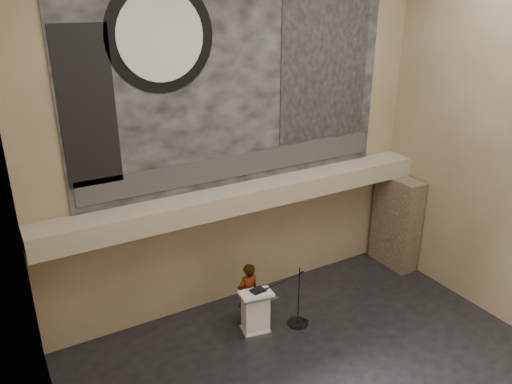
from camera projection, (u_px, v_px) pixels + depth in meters
wall_back at (239, 140)px, 11.85m from camera, size 10.00×0.02×8.50m
wall_left at (40, 271)px, 6.32m from camera, size 0.02×8.00×8.50m
soffit at (248, 196)px, 12.01m from camera, size 10.00×0.80×0.50m
sprinkler_left at (187, 222)px, 11.34m from camera, size 0.04×0.04×0.06m
sprinkler_right at (313, 193)px, 12.96m from camera, size 0.04×0.04×0.06m
banner at (239, 79)px, 11.28m from camera, size 8.00×0.05×5.00m
banner_text_strip at (241, 165)px, 12.02m from camera, size 7.76×0.02×0.55m
banner_clock_rim at (161, 36)px, 10.04m from camera, size 2.30×0.02×2.30m
banner_clock_face at (161, 36)px, 10.02m from camera, size 1.84×0.02×1.84m
banner_building_print at (325, 67)px, 12.32m from camera, size 2.60×0.02×3.60m
banner_brick_print at (88, 109)px, 9.79m from camera, size 1.10×0.02×3.20m
stone_pier at (396, 222)px, 14.40m from camera, size 0.60×1.40×2.70m
lectern at (256, 312)px, 11.69m from camera, size 0.84×0.66×1.14m
binder at (258, 291)px, 11.51m from camera, size 0.36×0.30×0.04m
papers at (251, 295)px, 11.39m from camera, size 0.27×0.32×0.00m
speaker_person at (248, 294)px, 11.95m from camera, size 0.61×0.43×1.61m
mic_stand at (297, 316)px, 12.08m from camera, size 1.33×0.52×1.57m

